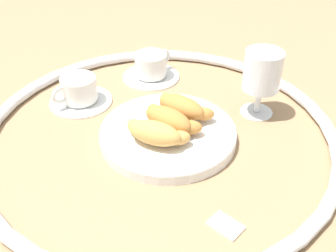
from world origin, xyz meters
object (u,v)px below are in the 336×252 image
Objects in this scene: croissant_small at (169,119)px; sugar_packet at (226,225)px; croissant_large at (154,133)px; juice_glass_left at (262,73)px; coffee_cup_near at (151,68)px; coffee_cup_far at (79,92)px; pastry_plate at (168,133)px; croissant_extra at (182,107)px.

sugar_packet is (0.11, -0.21, -0.04)m from croissant_small.
croissant_large is 0.94× the size of juice_glass_left.
sugar_packet is (-0.06, -0.32, -0.09)m from juice_glass_left.
croissant_small is at bearing 153.40° from sugar_packet.
coffee_cup_near is at bearing 106.59° from croissant_small.
coffee_cup_far is at bearing -136.43° from coffee_cup_near.
croissant_large reaches higher than coffee_cup_near.
pastry_plate is at bearing -27.27° from coffee_cup_far.
pastry_plate is 5.24× the size of sugar_packet.
coffee_cup_far reaches higher than sugar_packet.
coffee_cup_near is (-0.05, 0.28, -0.02)m from croissant_large.
coffee_cup_near is at bearing 147.62° from sugar_packet.
juice_glass_left is at bearing 32.59° from pastry_plate.
croissant_extra is 0.17m from juice_glass_left.
coffee_cup_near is (-0.09, 0.19, -0.02)m from croissant_extra.
juice_glass_left is (0.24, -0.13, 0.07)m from coffee_cup_near.
croissant_extra is 0.24m from coffee_cup_far.
croissant_extra is (0.04, 0.09, 0.00)m from croissant_large.
coffee_cup_far is 2.72× the size of sugar_packet.
coffee_cup_far is (-0.21, 0.11, 0.01)m from pastry_plate.
croissant_small is 0.24m from sugar_packet.
pastry_plate is 1.93× the size of coffee_cup_far.
juice_glass_left reaches higher than sugar_packet.
coffee_cup_far is (-0.21, 0.10, -0.02)m from croissant_small.
croissant_small is 0.23m from coffee_cup_far.
coffee_cup_near reaches higher than sugar_packet.
coffee_cup_near reaches higher than pastry_plate.
juice_glass_left reaches higher than croissant_large.
pastry_plate is at bearing 65.04° from croissant_large.
pastry_plate is at bearing -120.23° from croissant_small.
croissant_small is at bearing -73.41° from coffee_cup_near.
croissant_small and croissant_extra have the same top height.
croissant_small is 0.87× the size of juice_glass_left.
coffee_cup_near and coffee_cup_far have the same top height.
croissant_extra reaches higher than sugar_packet.
croissant_extra is at bearing 65.21° from croissant_large.
croissant_large reaches higher than sugar_packet.
pastry_plate is 0.06m from croissant_extra.
coffee_cup_near is (-0.07, 0.23, -0.02)m from croissant_small.
croissant_extra is 0.90× the size of coffee_cup_near.
coffee_cup_near is at bearing 99.84° from croissant_large.
croissant_small reaches higher than coffee_cup_near.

